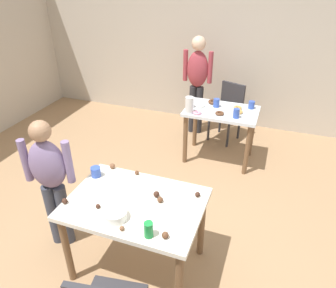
# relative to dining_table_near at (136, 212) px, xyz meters

# --- Properties ---
(ground_plane) EXTENTS (6.40, 6.40, 0.00)m
(ground_plane) POSITION_rel_dining_table_near_xyz_m (-0.07, 0.13, -0.64)
(ground_plane) COLOR #9E7A56
(wall_back) EXTENTS (6.40, 0.10, 2.60)m
(wall_back) POSITION_rel_dining_table_near_xyz_m (-0.07, 3.33, 0.66)
(wall_back) COLOR #BCB2A3
(wall_back) RESTS_ON ground_plane
(dining_table_near) EXTENTS (1.10, 0.78, 0.75)m
(dining_table_near) POSITION_rel_dining_table_near_xyz_m (0.00, 0.00, 0.00)
(dining_table_near) COLOR silver
(dining_table_near) RESTS_ON ground_plane
(dining_table_far) EXTENTS (0.94, 0.61, 0.75)m
(dining_table_far) POSITION_rel_dining_table_near_xyz_m (0.29, 2.05, -0.03)
(dining_table_far) COLOR silver
(dining_table_far) RESTS_ON ground_plane
(chair_far_table) EXTENTS (0.51, 0.51, 0.87)m
(chair_far_table) POSITION_rel_dining_table_near_xyz_m (0.28, 2.71, -0.15)
(chair_far_table) COLOR #2D2D33
(chair_far_table) RESTS_ON ground_plane
(person_girl_near) EXTENTS (0.45, 0.28, 1.33)m
(person_girl_near) POSITION_rel_dining_table_near_xyz_m (-0.83, 0.02, 0.14)
(person_girl_near) COLOR #383D4C
(person_girl_near) RESTS_ON ground_plane
(person_adult_far) EXTENTS (0.45, 0.21, 1.53)m
(person_adult_far) POSITION_rel_dining_table_near_xyz_m (-0.24, 2.74, 0.27)
(person_adult_far) COLOR #28282D
(person_adult_far) RESTS_ON ground_plane
(mixing_bowl) EXTENTS (0.18, 0.18, 0.07)m
(mixing_bowl) POSITION_rel_dining_table_near_xyz_m (-0.06, -0.22, 0.14)
(mixing_bowl) COLOR white
(mixing_bowl) RESTS_ON dining_table_near
(soda_can) EXTENTS (0.07, 0.07, 0.12)m
(soda_can) POSITION_rel_dining_table_near_xyz_m (0.25, -0.30, 0.17)
(soda_can) COLOR #198438
(soda_can) RESTS_ON dining_table_near
(fork_near) EXTENTS (0.17, 0.02, 0.01)m
(fork_near) POSITION_rel_dining_table_near_xyz_m (0.23, -0.14, 0.11)
(fork_near) COLOR silver
(fork_near) RESTS_ON dining_table_near
(cup_near_0) EXTENTS (0.09, 0.09, 0.09)m
(cup_near_0) POSITION_rel_dining_table_near_xyz_m (-0.48, 0.20, 0.15)
(cup_near_0) COLOR #3351B2
(cup_near_0) RESTS_ON dining_table_near
(cake_ball_0) EXTENTS (0.04, 0.04, 0.04)m
(cake_ball_0) POSITION_rel_dining_table_near_xyz_m (0.46, 0.24, 0.13)
(cake_ball_0) COLOR #3D2319
(cake_ball_0) RESTS_ON dining_table_near
(cake_ball_1) EXTENTS (0.04, 0.04, 0.04)m
(cake_ball_1) POSITION_rel_dining_table_near_xyz_m (0.05, -0.31, 0.12)
(cake_ball_1) COLOR brown
(cake_ball_1) RESTS_ON dining_table_near
(cake_ball_2) EXTENTS (0.05, 0.05, 0.05)m
(cake_ball_2) POSITION_rel_dining_table_near_xyz_m (0.19, 0.07, 0.13)
(cake_ball_2) COLOR brown
(cake_ball_2) RESTS_ON dining_table_near
(cake_ball_3) EXTENTS (0.04, 0.04, 0.04)m
(cake_ball_3) POSITION_rel_dining_table_near_xyz_m (-0.14, 0.35, 0.13)
(cake_ball_3) COLOR brown
(cake_ball_3) RESTS_ON dining_table_near
(cake_ball_4) EXTENTS (0.05, 0.05, 0.05)m
(cake_ball_4) POSITION_rel_dining_table_near_xyz_m (-0.52, -0.21, 0.13)
(cake_ball_4) COLOR #3D2319
(cake_ball_4) RESTS_ON dining_table_near
(cake_ball_5) EXTENTS (0.04, 0.04, 0.04)m
(cake_ball_5) POSITION_rel_dining_table_near_xyz_m (-0.24, -0.17, 0.12)
(cake_ball_5) COLOR #3D2319
(cake_ball_5) RESTS_ON dining_table_near
(cake_ball_6) EXTENTS (0.05, 0.05, 0.05)m
(cake_ball_6) POSITION_rel_dining_table_near_xyz_m (0.14, 0.12, 0.13)
(cake_ball_6) COLOR #3D2319
(cake_ball_6) RESTS_ON dining_table_near
(cake_ball_7) EXTENTS (0.05, 0.05, 0.05)m
(cake_ball_7) POSITION_rel_dining_table_near_xyz_m (0.36, -0.28, 0.13)
(cake_ball_7) COLOR brown
(cake_ball_7) RESTS_ON dining_table_near
(cake_ball_8) EXTENTS (0.05, 0.05, 0.05)m
(cake_ball_8) POSITION_rel_dining_table_near_xyz_m (-0.40, 0.36, 0.13)
(cake_ball_8) COLOR brown
(cake_ball_8) RESTS_ON dining_table_near
(pitcher_far) EXTENTS (0.11, 0.11, 0.21)m
(pitcher_far) POSITION_rel_dining_table_near_xyz_m (-0.09, 1.82, 0.21)
(pitcher_far) COLOR white
(pitcher_far) RESTS_ON dining_table_far
(cup_far_0) EXTENTS (0.09, 0.09, 0.10)m
(cup_far_0) POSITION_rel_dining_table_near_xyz_m (-0.12, 2.00, 0.16)
(cup_far_0) COLOR white
(cup_far_0) RESTS_ON dining_table_far
(cup_far_1) EXTENTS (0.08, 0.08, 0.11)m
(cup_far_1) POSITION_rel_dining_table_near_xyz_m (0.20, 2.13, 0.16)
(cup_far_1) COLOR #3351B2
(cup_far_1) RESTS_ON dining_table_far
(cup_far_2) EXTENTS (0.08, 0.08, 0.10)m
(cup_far_2) POSITION_rel_dining_table_near_xyz_m (0.65, 2.23, 0.16)
(cup_far_2) COLOR #3351B2
(cup_far_2) RESTS_ON dining_table_far
(cup_far_3) EXTENTS (0.08, 0.08, 0.12)m
(cup_far_3) POSITION_rel_dining_table_near_xyz_m (0.51, 1.87, 0.17)
(cup_far_3) COLOR #3351B2
(cup_far_3) RESTS_ON dining_table_far
(donut_far_0) EXTENTS (0.11, 0.11, 0.03)m
(donut_far_0) POSITION_rel_dining_table_near_xyz_m (0.02, 1.82, 0.12)
(donut_far_0) COLOR pink
(donut_far_0) RESTS_ON dining_table_far
(donut_far_1) EXTENTS (0.11, 0.11, 0.03)m
(donut_far_1) POSITION_rel_dining_table_near_xyz_m (0.29, 1.90, 0.12)
(donut_far_1) COLOR brown
(donut_far_1) RESTS_ON dining_table_far
(donut_far_2) EXTENTS (0.12, 0.12, 0.04)m
(donut_far_2) POSITION_rel_dining_table_near_xyz_m (0.00, 2.05, 0.12)
(donut_far_2) COLOR white
(donut_far_2) RESTS_ON dining_table_far
(donut_far_3) EXTENTS (0.14, 0.14, 0.04)m
(donut_far_3) POSITION_rel_dining_table_near_xyz_m (0.14, 2.23, 0.13)
(donut_far_3) COLOR brown
(donut_far_3) RESTS_ON dining_table_far
(donut_far_4) EXTENTS (0.12, 0.12, 0.03)m
(donut_far_4) POSITION_rel_dining_table_near_xyz_m (0.51, 2.03, 0.12)
(donut_far_4) COLOR gold
(donut_far_4) RESTS_ON dining_table_far
(donut_far_5) EXTENTS (0.11, 0.11, 0.03)m
(donut_far_5) POSITION_rel_dining_table_near_xyz_m (0.48, 2.16, 0.12)
(donut_far_5) COLOR gold
(donut_far_5) RESTS_ON dining_table_far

